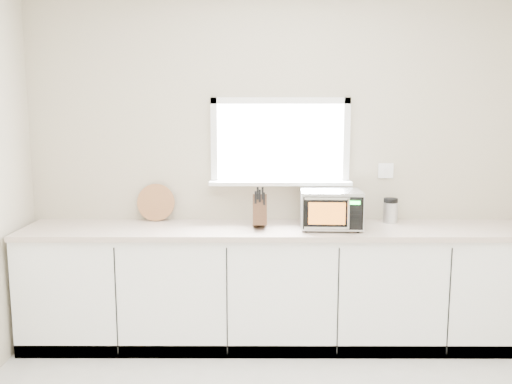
{
  "coord_description": "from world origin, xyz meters",
  "views": [
    {
      "loc": [
        -0.18,
        -2.33,
        1.8
      ],
      "look_at": [
        -0.19,
        1.55,
        1.21
      ],
      "focal_mm": 38.0,
      "sensor_mm": 36.0,
      "label": 1
    }
  ],
  "objects": [
    {
      "name": "back_wall",
      "position": [
        0.0,
        2.0,
        1.36
      ],
      "size": [
        4.0,
        0.17,
        2.7
      ],
      "color": "#B2A48D",
      "rests_on": "ground"
    },
    {
      "name": "cabinets",
      "position": [
        0.0,
        1.7,
        0.44
      ],
      "size": [
        3.92,
        0.6,
        0.88
      ],
      "primitive_type": "cube",
      "color": "white",
      "rests_on": "ground"
    },
    {
      "name": "countertop",
      "position": [
        0.0,
        1.69,
        0.9
      ],
      "size": [
        3.92,
        0.64,
        0.04
      ],
      "primitive_type": "cube",
      "color": "beige",
      "rests_on": "cabinets"
    },
    {
      "name": "microwave",
      "position": [
        0.37,
        1.65,
        1.07
      ],
      "size": [
        0.46,
        0.39,
        0.29
      ],
      "rotation": [
        0.0,
        0.0,
        -0.04
      ],
      "color": "black",
      "rests_on": "countertop"
    },
    {
      "name": "knife_block",
      "position": [
        -0.16,
        1.68,
        1.06
      ],
      "size": [
        0.11,
        0.22,
        0.32
      ],
      "rotation": [
        0.0,
        0.0,
        0.02
      ],
      "color": "#472E19",
      "rests_on": "countertop"
    },
    {
      "name": "cutting_board",
      "position": [
        -1.0,
        1.94,
        1.07
      ],
      "size": [
        0.3,
        0.07,
        0.3
      ],
      "primitive_type": "cylinder",
      "rotation": [
        1.4,
        0.0,
        0.0
      ],
      "color": "#97563A",
      "rests_on": "countertop"
    },
    {
      "name": "coffee_grinder",
      "position": [
        0.87,
        1.87,
        1.02
      ],
      "size": [
        0.14,
        0.14,
        0.2
      ],
      "rotation": [
        0.0,
        0.0,
        0.27
      ],
      "color": "#B6B8BE",
      "rests_on": "countertop"
    }
  ]
}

